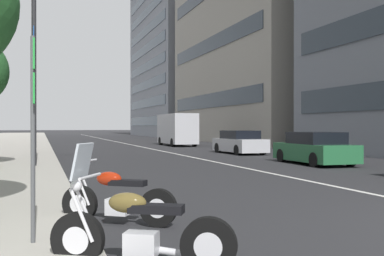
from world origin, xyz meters
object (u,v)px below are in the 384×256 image
(motorcycle_far_end_row, at_px, (117,200))
(car_mid_block_traffic, at_px, (315,149))
(motorcycle_nearest_camera, at_px, (138,232))
(street_lamp_with_banners, at_px, (41,37))
(delivery_van_ahead, at_px, (177,129))
(car_approaching_light, at_px, (240,143))
(parking_sign_by_curb, at_px, (33,113))

(motorcycle_far_end_row, height_order, car_mid_block_traffic, car_mid_block_traffic)
(motorcycle_nearest_camera, distance_m, street_lamp_with_banners, 14.19)
(street_lamp_with_banners, bearing_deg, motorcycle_nearest_camera, -175.48)
(motorcycle_nearest_camera, xyz_separation_m, motorcycle_far_end_row, (2.52, -0.16, -0.03))
(motorcycle_far_end_row, xyz_separation_m, delivery_van_ahead, (29.40, -9.93, 1.05))
(car_approaching_light, bearing_deg, delivery_van_ahead, 0.34)
(car_approaching_light, distance_m, delivery_van_ahead, 11.98)
(car_approaching_light, height_order, delivery_van_ahead, delivery_van_ahead)
(car_approaching_light, bearing_deg, street_lamp_with_banners, 118.08)
(car_approaching_light, bearing_deg, parking_sign_by_curb, 146.46)
(car_mid_block_traffic, bearing_deg, parking_sign_by_curb, 134.92)
(motorcycle_far_end_row, relative_size, car_approaching_light, 0.42)
(motorcycle_far_end_row, distance_m, delivery_van_ahead, 31.05)
(delivery_van_ahead, distance_m, street_lamp_with_banners, 21.99)
(motorcycle_far_end_row, distance_m, street_lamp_with_banners, 11.87)
(motorcycle_nearest_camera, height_order, delivery_van_ahead, delivery_van_ahead)
(motorcycle_nearest_camera, distance_m, motorcycle_far_end_row, 2.53)
(street_lamp_with_banners, bearing_deg, delivery_van_ahead, -30.95)
(motorcycle_far_end_row, relative_size, car_mid_block_traffic, 0.41)
(car_approaching_light, height_order, parking_sign_by_curb, parking_sign_by_curb)
(motorcycle_nearest_camera, distance_m, delivery_van_ahead, 33.50)
(car_mid_block_traffic, distance_m, street_lamp_with_banners, 12.46)
(car_approaching_light, distance_m, street_lamp_with_banners, 14.09)
(motorcycle_far_end_row, xyz_separation_m, street_lamp_with_banners, (10.81, 1.21, 4.76))
(parking_sign_by_curb, height_order, street_lamp_with_banners, street_lamp_with_banners)
(car_approaching_light, bearing_deg, motorcycle_far_end_row, 147.54)
(motorcycle_nearest_camera, xyz_separation_m, car_mid_block_traffic, (11.94, -10.49, 0.24))
(motorcycle_nearest_camera, height_order, car_approaching_light, motorcycle_nearest_camera)
(car_mid_block_traffic, bearing_deg, motorcycle_far_end_row, 134.37)
(motorcycle_far_end_row, xyz_separation_m, parking_sign_by_curb, (-1.42, 1.33, 1.44))
(motorcycle_far_end_row, bearing_deg, street_lamp_with_banners, -49.00)
(motorcycle_far_end_row, bearing_deg, car_mid_block_traffic, -103.04)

